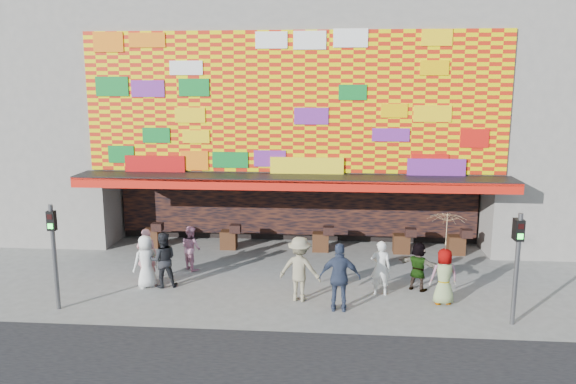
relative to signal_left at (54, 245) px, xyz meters
name	(u,v)px	position (x,y,z in m)	size (l,w,h in m)	color
ground	(283,295)	(6.20, 1.50, -1.86)	(90.00, 90.00, 0.00)	slate
shop_building	(300,106)	(6.20, 9.68, 3.37)	(15.20, 9.40, 10.00)	gray
neighbor_left	(3,88)	(-6.80, 9.50, 4.14)	(11.00, 8.00, 12.00)	gray
signal_left	(54,245)	(0.00, 0.00, 0.00)	(0.22, 0.20, 3.00)	#59595B
signal_right	(517,256)	(12.40, 0.00, 0.00)	(0.22, 0.20, 3.00)	#59595B
ped_a	(146,262)	(1.93, 1.86, -1.03)	(0.81, 0.53, 1.65)	silver
ped_b	(147,255)	(1.77, 2.40, -1.00)	(0.63, 0.41, 1.73)	#C47F85
ped_c	(163,260)	(2.44, 1.94, -0.99)	(0.84, 0.66, 1.73)	black
ped_d	(300,269)	(6.72, 1.19, -0.91)	(1.23, 0.71, 1.90)	gray
ped_e	(340,277)	(7.87, 0.52, -0.89)	(1.14, 0.47, 1.94)	#2F3953
ped_f	(418,266)	(10.26, 2.32, -1.11)	(1.40, 0.44, 1.50)	gray
ped_g	(444,277)	(10.83, 1.27, -1.05)	(0.80, 0.52, 1.63)	gray
ped_h	(381,268)	(9.09, 1.85, -1.03)	(0.60, 0.40, 1.66)	silver
ped_i	(191,248)	(2.88, 3.63, -1.11)	(0.73, 0.57, 1.51)	#C9829D
parasol	(447,230)	(10.83, 1.27, 0.33)	(1.34, 1.35, 1.93)	beige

